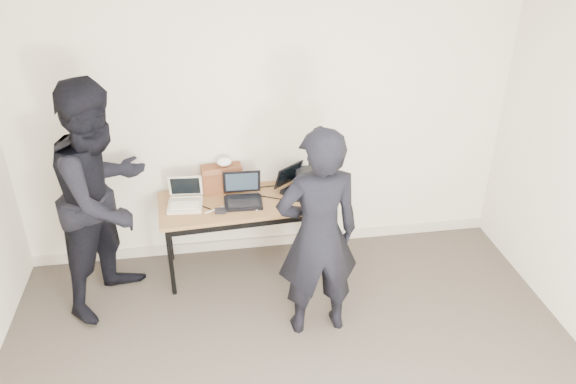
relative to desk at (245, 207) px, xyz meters
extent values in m
cube|color=white|center=(0.24, -1.91, 2.06)|extent=(4.50, 4.50, 0.05)
cube|color=beige|center=(0.24, 0.36, 0.69)|extent=(4.50, 0.05, 2.70)
cube|color=brown|center=(0.00, 0.01, 0.04)|extent=(1.54, 0.74, 0.03)
cylinder|color=black|center=(-0.67, -0.30, -0.32)|extent=(0.04, 0.04, 0.68)
cylinder|color=black|center=(0.70, -0.21, -0.32)|extent=(0.04, 0.04, 0.68)
cylinder|color=black|center=(-0.71, 0.23, -0.32)|extent=(0.04, 0.04, 0.68)
cylinder|color=black|center=(0.67, 0.32, -0.32)|extent=(0.04, 0.04, 0.68)
cube|color=black|center=(0.02, -0.27, -0.02)|extent=(1.40, 0.11, 0.06)
cube|color=beige|center=(-0.52, -0.03, 0.08)|extent=(0.31, 0.27, 0.03)
cube|color=white|center=(-0.52, -0.06, 0.10)|extent=(0.25, 0.15, 0.01)
cube|color=beige|center=(-0.51, 0.11, 0.19)|extent=(0.30, 0.07, 0.20)
cube|color=black|center=(-0.51, 0.10, 0.20)|extent=(0.25, 0.05, 0.17)
cube|color=beige|center=(-0.51, 0.09, 0.09)|extent=(0.26, 0.04, 0.02)
cube|color=black|center=(-0.01, -0.05, 0.07)|extent=(0.34, 0.26, 0.02)
cube|color=black|center=(-0.02, -0.08, 0.08)|extent=(0.28, 0.15, 0.01)
cube|color=black|center=(-0.01, 0.10, 0.20)|extent=(0.33, 0.08, 0.24)
cube|color=#26333F|center=(-0.01, 0.10, 0.20)|extent=(0.29, 0.06, 0.19)
cube|color=black|center=(-0.01, 0.07, 0.08)|extent=(0.30, 0.03, 0.02)
cube|color=black|center=(0.52, 0.08, 0.07)|extent=(0.39, 0.38, 0.02)
cube|color=black|center=(0.54, 0.06, 0.08)|extent=(0.28, 0.26, 0.01)
cube|color=black|center=(0.43, 0.20, 0.18)|extent=(0.30, 0.26, 0.21)
cube|color=black|center=(0.43, 0.20, 0.19)|extent=(0.25, 0.21, 0.17)
cube|color=black|center=(0.45, 0.17, 0.08)|extent=(0.23, 0.19, 0.02)
cube|color=brown|center=(-0.18, 0.23, 0.18)|extent=(0.37, 0.19, 0.24)
cube|color=brown|center=(-0.18, 0.17, 0.28)|extent=(0.36, 0.10, 0.07)
cube|color=brown|center=(-0.02, 0.25, 0.16)|extent=(0.02, 0.10, 0.02)
ellipsoid|color=white|center=(-0.15, 0.23, 0.34)|extent=(0.14, 0.12, 0.08)
cube|color=black|center=(0.63, 0.19, 0.14)|extent=(0.29, 0.25, 0.15)
cube|color=black|center=(-0.22, -0.17, 0.08)|extent=(0.09, 0.06, 0.03)
cube|color=black|center=(0.30, -0.02, 0.06)|extent=(0.30, 0.16, 0.01)
cube|color=silver|center=(-0.23, -0.10, 0.06)|extent=(0.25, 0.14, 0.01)
cube|color=silver|center=(0.00, -0.11, 0.06)|extent=(0.20, 0.16, 0.01)
cube|color=black|center=(-0.43, 0.01, 0.06)|extent=(0.25, 0.23, 0.01)
cube|color=black|center=(0.18, 0.22, 0.06)|extent=(0.25, 0.03, 0.01)
cube|color=black|center=(0.52, 0.02, 0.06)|extent=(0.16, 0.22, 0.01)
imported|color=black|center=(0.48, -0.88, 0.22)|extent=(0.67, 0.46, 1.76)
imported|color=black|center=(-1.14, -0.23, 0.33)|extent=(1.14, 1.21, 1.97)
cube|color=#BFB29E|center=(0.24, 0.32, -0.61)|extent=(4.50, 0.03, 0.10)
camera|label=1|loc=(-0.28, -4.31, 2.55)|focal=35.00mm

